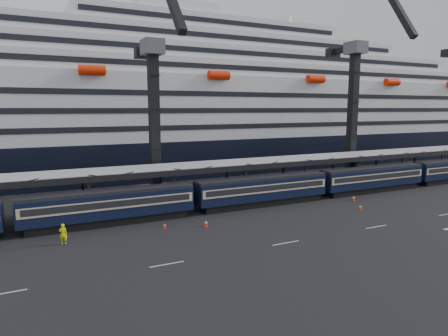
{
  "coord_description": "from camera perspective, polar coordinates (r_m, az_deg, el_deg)",
  "views": [
    {
      "loc": [
        -35.76,
        -34.59,
        12.94
      ],
      "look_at": [
        -13.77,
        10.0,
        5.45
      ],
      "focal_mm": 32.0,
      "sensor_mm": 36.0,
      "label": 1
    }
  ],
  "objects": [
    {
      "name": "crane_dark_mid",
      "position": [
        72.8,
        18.16,
        8.48
      ],
      "size": [
        4.5,
        18.24,
        39.64
      ],
      "color": "#45474C",
      "rests_on": "ground"
    },
    {
      "name": "train",
      "position": [
        55.42,
        8.5,
        -2.7
      ],
      "size": [
        133.05,
        3.0,
        4.05
      ],
      "color": "black",
      "rests_on": "ground"
    },
    {
      "name": "cruise_ship",
      "position": [
        87.73,
        -3.0,
        8.17
      ],
      "size": [
        214.09,
        28.84,
        34.0
      ],
      "color": "black",
      "rests_on": "ground"
    },
    {
      "name": "traffic_cone_d",
      "position": [
        59.31,
        18.03,
        -4.07
      ],
      "size": [
        0.4,
        0.4,
        0.81
      ],
      "color": "#F72A07",
      "rests_on": "ground"
    },
    {
      "name": "traffic_cone_b",
      "position": [
        44.37,
        -2.6,
        -7.83
      ],
      "size": [
        0.43,
        0.43,
        0.85
      ],
      "color": "#F72A07",
      "rests_on": "ground"
    },
    {
      "name": "traffic_cone_e",
      "position": [
        54.24,
        18.91,
        -5.26
      ],
      "size": [
        0.41,
        0.41,
        0.82
      ],
      "color": "#F72A07",
      "rests_on": "ground"
    },
    {
      "name": "ground",
      "position": [
        51.41,
        19.17,
        -6.5
      ],
      "size": [
        260.0,
        260.0,
        0.0
      ],
      "primitive_type": "plane",
      "color": "black",
      "rests_on": "ground"
    },
    {
      "name": "traffic_cone_c",
      "position": [
        44.17,
        -8.49,
        -8.11
      ],
      "size": [
        0.34,
        0.34,
        0.67
      ],
      "color": "#F72A07",
      "rests_on": "ground"
    },
    {
      "name": "lane_markings",
      "position": [
        54.39,
        29.23,
        -6.3
      ],
      "size": [
        111.0,
        4.27,
        0.02
      ],
      "color": "beige",
      "rests_on": "ground"
    },
    {
      "name": "canopy",
      "position": [
        60.82,
        10.02,
        1.17
      ],
      "size": [
        130.0,
        6.25,
        5.53
      ],
      "color": "gray",
      "rests_on": "ground"
    },
    {
      "name": "crane_dark_near",
      "position": [
        55.48,
        -9.83,
        7.4
      ],
      "size": [
        4.5,
        17.75,
        35.08
      ],
      "color": "#45474C",
      "rests_on": "ground"
    },
    {
      "name": "worker",
      "position": [
        41.62,
        -21.99,
        -8.73
      ],
      "size": [
        0.85,
        0.69,
        2.02
      ],
      "primitive_type": "imported",
      "rotation": [
        0.0,
        0.0,
        2.81
      ],
      "color": "#FAFE0D",
      "rests_on": "ground"
    }
  ]
}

